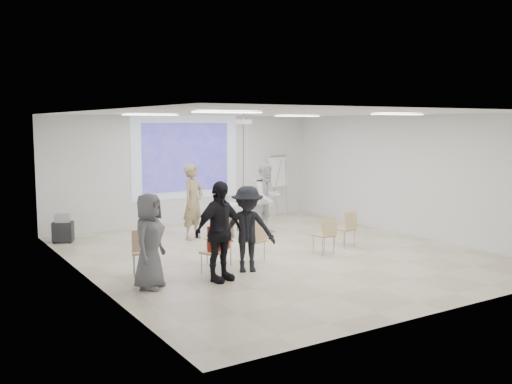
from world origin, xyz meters
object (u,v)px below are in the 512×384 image
chair_left_mid (216,249)px  chair_center (256,238)px  player_right (267,194)px  audience_left (219,224)px  pedestal_table (227,217)px  audience_outer (149,235)px  chair_right_far (347,226)px  audience_mid (247,223)px  chair_far_left (143,248)px  chair_right_inner (326,232)px  av_cart (63,229)px  chair_left_inner (220,236)px  flipchart_easel (278,171)px  laptop (218,238)px  player_left (193,197)px

chair_left_mid → chair_center: (1.17, 0.47, 0.00)m
player_right → audience_left: bearing=-144.4°
player_right → audience_left: size_ratio=0.98×
player_right → pedestal_table: bearing=149.6°
audience_left → audience_outer: bearing=155.2°
chair_left_mid → audience_left: (-0.15, -0.42, 0.54)m
chair_right_far → audience_mid: 3.08m
chair_far_left → audience_outer: 0.88m
chair_right_inner → av_cart: (-4.44, 4.28, -0.17)m
chair_left_inner → flipchart_easel: flipchart_easel is taller
av_cart → flipchart_easel: bearing=29.5°
player_right → chair_left_mid: bearing=-146.9°
chair_left_inner → chair_right_inner: 2.37m
audience_outer → av_cart: 4.71m
chair_center → laptop: (-0.76, 0.20, 0.05)m
chair_center → av_cart: (-2.87, 3.99, -0.17)m
flipchart_easel → audience_left: bearing=-143.9°
chair_center → laptop: chair_center is taller
chair_right_far → flipchart_easel: size_ratio=0.45×
pedestal_table → chair_far_left: 4.12m
player_right → audience_mid: (-2.36, -2.97, -0.08)m
chair_far_left → player_left: bearing=65.9°
player_left → av_cart: bearing=125.8°
chair_far_left → audience_outer: bearing=-86.2°
chair_center → audience_mid: (-0.56, -0.60, 0.44)m
audience_left → chair_center: bearing=19.6°
chair_right_inner → audience_mid: audience_mid is taller
audience_mid → chair_right_far: bearing=33.4°
chair_right_far → chair_left_inner: bearing=171.7°
chair_far_left → chair_center: bearing=14.4°
chair_left_mid → av_cart: chair_left_mid is taller
pedestal_table → audience_outer: size_ratio=0.44×
player_left → audience_outer: size_ratio=1.13×
chair_right_far → av_cart: (-5.30, 3.97, -0.17)m
audience_mid → pedestal_table: bearing=89.0°
player_left → av_cart: 3.14m
chair_right_inner → flipchart_easel: flipchart_easel is taller
laptop → audience_left: bearing=74.4°
chair_right_far → audience_mid: size_ratio=0.45×
chair_right_inner → chair_right_far: (0.86, 0.31, 0.00)m
chair_far_left → chair_center: chair_far_left is taller
laptop → audience_mid: 0.91m
chair_right_far → av_cart: size_ratio=1.21×
chair_right_inner → laptop: (-2.32, 0.49, 0.05)m
laptop → audience_left: (-0.56, -1.09, 0.49)m
chair_far_left → flipchart_easel: size_ratio=0.48×
player_left → chair_center: (0.11, -2.70, -0.55)m
chair_center → chair_right_far: bearing=-15.2°
pedestal_table → chair_right_inner: (0.74, -3.01, 0.03)m
flipchart_easel → av_cart: bearing=173.0°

